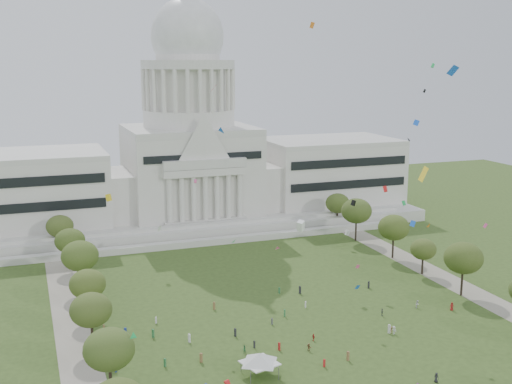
# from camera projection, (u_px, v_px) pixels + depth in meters

# --- Properties ---
(ground) EXTENTS (400.00, 400.00, 0.00)m
(ground) POSITION_uv_depth(u_px,v_px,m) (333.00, 352.00, 128.17)
(ground) COLOR #354A1D
(ground) RESTS_ON ground
(capitol) EXTENTS (160.00, 64.50, 91.30)m
(capitol) POSITION_uv_depth(u_px,v_px,m) (190.00, 161.00, 228.29)
(capitol) COLOR beige
(capitol) RESTS_ON ground
(path_left) EXTENTS (8.00, 160.00, 0.04)m
(path_left) POSITION_uv_depth(u_px,v_px,m) (73.00, 328.00, 139.71)
(path_left) COLOR gray
(path_left) RESTS_ON ground
(path_right) EXTENTS (8.00, 160.00, 0.04)m
(path_right) POSITION_uv_depth(u_px,v_px,m) (443.00, 278.00, 171.87)
(path_right) COLOR gray
(path_right) RESTS_ON ground
(row_tree_l_1) EXTENTS (8.86, 8.86, 12.59)m
(row_tree_l_1) POSITION_uv_depth(u_px,v_px,m) (109.00, 349.00, 108.89)
(row_tree_l_1) COLOR black
(row_tree_l_1) RESTS_ON ground
(row_tree_l_2) EXTENTS (8.42, 8.42, 11.97)m
(row_tree_l_2) POSITION_uv_depth(u_px,v_px,m) (91.00, 310.00, 127.31)
(row_tree_l_2) COLOR black
(row_tree_l_2) RESTS_ON ground
(row_tree_r_2) EXTENTS (9.55, 9.55, 13.58)m
(row_tree_r_2) POSITION_uv_depth(u_px,v_px,m) (463.00, 258.00, 157.09)
(row_tree_r_2) COLOR black
(row_tree_r_2) RESTS_ON ground
(row_tree_l_3) EXTENTS (8.12, 8.12, 11.55)m
(row_tree_l_3) POSITION_uv_depth(u_px,v_px,m) (88.00, 284.00, 142.99)
(row_tree_l_3) COLOR black
(row_tree_l_3) RESTS_ON ground
(row_tree_r_3) EXTENTS (7.01, 7.01, 9.98)m
(row_tree_r_3) POSITION_uv_depth(u_px,v_px,m) (423.00, 249.00, 173.38)
(row_tree_r_3) COLOR black
(row_tree_r_3) RESTS_ON ground
(row_tree_l_4) EXTENTS (9.29, 9.29, 13.21)m
(row_tree_l_4) POSITION_uv_depth(u_px,v_px,m) (80.00, 256.00, 159.78)
(row_tree_l_4) COLOR black
(row_tree_l_4) RESTS_ON ground
(row_tree_r_4) EXTENTS (9.19, 9.19, 13.06)m
(row_tree_r_4) POSITION_uv_depth(u_px,v_px,m) (394.00, 228.00, 187.38)
(row_tree_r_4) COLOR black
(row_tree_r_4) RESTS_ON ground
(row_tree_l_5) EXTENTS (8.33, 8.33, 11.85)m
(row_tree_l_5) POSITION_uv_depth(u_px,v_px,m) (70.00, 241.00, 176.72)
(row_tree_l_5) COLOR black
(row_tree_l_5) RESTS_ON ground
(row_tree_r_5) EXTENTS (9.82, 9.82, 13.96)m
(row_tree_r_5) POSITION_uv_depth(u_px,v_px,m) (356.00, 211.00, 205.38)
(row_tree_r_5) COLOR black
(row_tree_r_5) RESTS_ON ground
(row_tree_l_6) EXTENTS (8.19, 8.19, 11.64)m
(row_tree_l_6) POSITION_uv_depth(u_px,v_px,m) (60.00, 226.00, 192.88)
(row_tree_l_6) COLOR black
(row_tree_l_6) RESTS_ON ground
(row_tree_r_6) EXTENTS (8.42, 8.42, 11.97)m
(row_tree_r_6) POSITION_uv_depth(u_px,v_px,m) (338.00, 203.00, 223.01)
(row_tree_r_6) COLOR black
(row_tree_r_6) RESTS_ON ground
(event_tent) EXTENTS (10.03, 10.03, 4.55)m
(event_tent) POSITION_uv_depth(u_px,v_px,m) (260.00, 358.00, 117.75)
(event_tent) COLOR #4C4C4C
(event_tent) RESTS_ON ground
(person_0) EXTENTS (1.13, 0.95, 1.98)m
(person_0) POSITION_uv_depth(u_px,v_px,m) (452.00, 306.00, 149.22)
(person_0) COLOR #B21E1E
(person_0) RESTS_ON ground
(person_2) EXTENTS (1.11, 1.06, 1.96)m
(person_2) POSITION_uv_depth(u_px,v_px,m) (417.00, 304.00, 150.61)
(person_2) COLOR silver
(person_2) RESTS_ON ground
(person_3) EXTENTS (1.05, 1.30, 1.78)m
(person_3) POSITION_uv_depth(u_px,v_px,m) (394.00, 330.00, 136.32)
(person_3) COLOR silver
(person_3) RESTS_ON ground
(person_4) EXTENTS (0.72, 1.00, 1.53)m
(person_4) POSITION_uv_depth(u_px,v_px,m) (313.00, 337.00, 133.05)
(person_4) COLOR #B21E1E
(person_4) RESTS_ON ground
(person_5) EXTENTS (1.06, 1.58, 1.58)m
(person_5) POSITION_uv_depth(u_px,v_px,m) (309.00, 347.00, 128.41)
(person_5) COLOR olive
(person_5) RESTS_ON ground
(person_6) EXTENTS (0.96, 1.07, 1.84)m
(person_6) POSITION_uv_depth(u_px,v_px,m) (436.00, 378.00, 115.79)
(person_6) COLOR #26262B
(person_6) RESTS_ON ground
(person_8) EXTENTS (0.84, 0.55, 1.67)m
(person_8) POSITION_uv_depth(u_px,v_px,m) (244.00, 349.00, 127.45)
(person_8) COLOR #33723F
(person_8) RESTS_ON ground
(person_9) EXTENTS (0.74, 1.04, 1.46)m
(person_9) POSITION_uv_depth(u_px,v_px,m) (392.00, 330.00, 136.79)
(person_9) COLOR olive
(person_9) RESTS_ON ground
(person_10) EXTENTS (0.87, 1.17, 1.77)m
(person_10) POSITION_uv_depth(u_px,v_px,m) (382.00, 312.00, 146.05)
(person_10) COLOR #4C4C51
(person_10) RESTS_ON ground
(distant_crowd) EXTENTS (67.63, 41.57, 1.94)m
(distant_crowd) POSITION_uv_depth(u_px,v_px,m) (242.00, 329.00, 136.98)
(distant_crowd) COLOR navy
(distant_crowd) RESTS_ON ground
(kite_swarm) EXTENTS (82.53, 99.96, 60.19)m
(kite_swarm) POSITION_uv_depth(u_px,v_px,m) (332.00, 222.00, 131.00)
(kite_swarm) COLOR black
(kite_swarm) RESTS_ON ground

